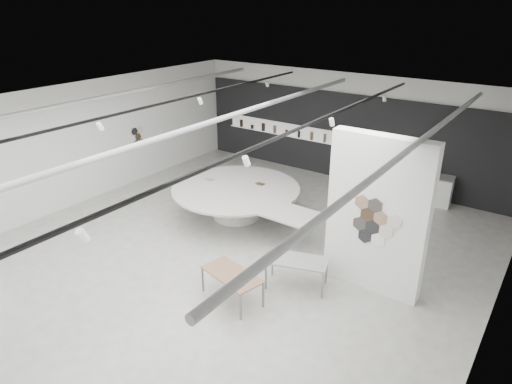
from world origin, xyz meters
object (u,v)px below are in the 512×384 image
Objects in this scene: display_island at (238,198)px; sample_table_wood at (232,276)px; sample_table_stone at (297,262)px; partition_column at (377,216)px; kitchen_counter at (425,188)px.

display_island is 3.22× the size of sample_table_wood.
display_island reaches higher than sample_table_wood.
partition_column is at bearing 35.36° from sample_table_stone.
sample_table_wood is (2.35, -3.30, -0.02)m from display_island.
sample_table_wood is (-2.27, -2.21, -1.19)m from partition_column.
kitchen_counter reaches higher than sample_table_wood.
display_island reaches higher than sample_table_stone.
sample_table_wood is 7.95m from kitchen_counter.
kitchen_counter is at bearing 76.37° from sample_table_wood.
sample_table_stone is (-1.37, -0.98, -1.16)m from partition_column.
display_island is 2.86× the size of kitchen_counter.
sample_table_wood is 0.89× the size of kitchen_counter.
display_island is at bearing 125.46° from sample_table_wood.
kitchen_counter reaches higher than sample_table_stone.
sample_table_wood is at bearing -53.25° from display_island.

